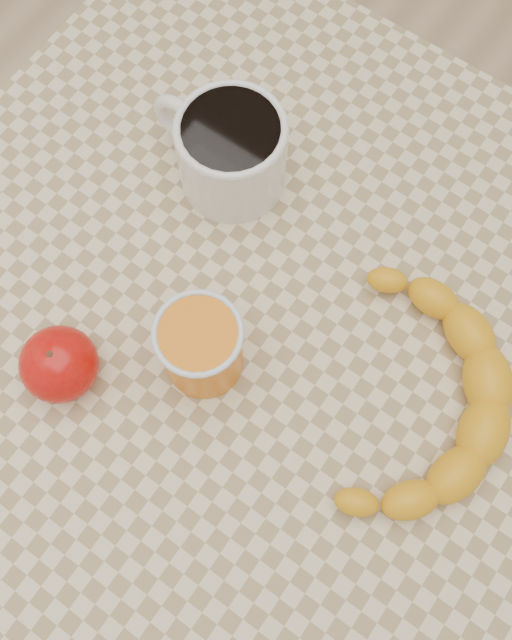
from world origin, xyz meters
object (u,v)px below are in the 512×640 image
Objects in this scene: table at (256,351)px; banana at (420,400)px; coffee_mug at (229,150)px; orange_juice_glass at (201,347)px; apple at (59,364)px.

banana reaches higher than table.
coffee_mug and orange_juice_glass have the same top height.
banana is (0.29, 0.17, -0.01)m from apple.
apple is 0.34m from banana.
table is 0.20m from banana.
apple is at bearing -90.42° from coffee_mug.
apple is 0.28× the size of banana.
coffee_mug is 0.31m from banana.
table is at bearing 70.90° from orange_juice_glass.
apple is (-0.10, -0.09, -0.01)m from orange_juice_glass.
coffee_mug is at bearing 146.27° from banana.
banana is (0.29, -0.10, -0.03)m from coffee_mug.
apple reaches higher than banana.
table is 8.65× the size of apple.
coffee_mug is 0.27m from apple.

